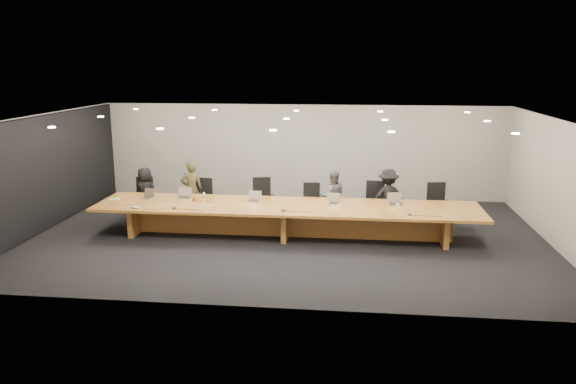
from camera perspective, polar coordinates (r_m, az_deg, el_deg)
name	(u,v)px	position (r m, az deg, el deg)	size (l,w,h in m)	color
ground	(287,236)	(13.34, -0.15, -4.48)	(12.00, 12.00, 0.00)	black
back_wall	(302,151)	(16.91, 1.42, 4.14)	(12.00, 0.02, 2.80)	beige
left_wall_panel	(44,174)	(14.89, -23.51, 1.72)	(0.08, 7.84, 2.74)	black
conference_table	(287,215)	(13.19, -0.15, -2.32)	(9.00, 1.80, 0.75)	brown
chair_far_left	(144,197)	(15.36, -14.38, -0.48)	(0.54, 0.54, 1.07)	black
chair_left	(201,199)	(14.73, -8.86, -0.72)	(0.56, 0.56, 1.10)	black
chair_mid_left	(263,199)	(14.55, -2.60, -0.72)	(0.57, 0.57, 1.12)	black
chair_mid_right	(311,203)	(14.34, 2.38, -1.11)	(0.52, 0.52, 1.02)	black
chair_right	(374,203)	(14.28, 8.77, -1.13)	(0.57, 0.57, 1.12)	black
chair_far_right	(438,205)	(14.50, 15.03, -1.24)	(0.56, 0.56, 1.10)	black
person_a	(145,193)	(15.18, -14.28, -0.09)	(0.66, 0.43, 1.35)	black
person_b	(192,190)	(14.83, -9.75, 0.21)	(0.56, 0.37, 1.54)	#37361E
person_c	(333,197)	(14.31, 4.55, -0.46)	(0.67, 0.52, 1.37)	#545557
person_d	(388,197)	(14.25, 10.11, -0.53)	(0.93, 0.54, 1.44)	black
laptop_a	(147,194)	(14.21, -14.14, -0.15)	(0.31, 0.22, 0.24)	tan
laptop_b	(184,193)	(14.03, -10.54, -0.09)	(0.34, 0.24, 0.26)	tan
laptop_c	(254,196)	(13.49, -3.50, -0.45)	(0.32, 0.23, 0.25)	#C3AD95
laptop_d	(332,199)	(13.30, 4.53, -0.66)	(0.32, 0.23, 0.25)	tan
laptop_e	(396,199)	(13.41, 10.91, -0.69)	(0.35, 0.25, 0.28)	tan
water_bottle	(204,197)	(13.68, -8.54, -0.49)	(0.06, 0.06, 0.20)	silver
amber_mug	(194,199)	(13.69, -9.52, -0.74)	(0.07, 0.07, 0.09)	brown
paper_cup_near	(328,203)	(13.20, 4.07, -1.15)	(0.07, 0.07, 0.08)	silver
paper_cup_far	(398,206)	(13.14, 11.08, -1.37)	(0.08, 0.08, 0.10)	white
notepad	(115,199)	(14.34, -17.21, -0.69)	(0.22, 0.18, 0.01)	silver
lime_gadget	(115,198)	(14.35, -17.20, -0.60)	(0.16, 0.09, 0.02)	#6DD037
av_box	(137,207)	(13.34, -15.09, -1.52)	(0.21, 0.16, 0.03)	#A8A9AD
mic_left	(174,208)	(13.10, -11.52, -1.61)	(0.11, 0.11, 0.03)	black
mic_center	(283,210)	(12.64, -0.47, -1.87)	(0.12, 0.12, 0.03)	black
mic_right	(409,214)	(12.58, 12.24, -2.25)	(0.12, 0.12, 0.03)	black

